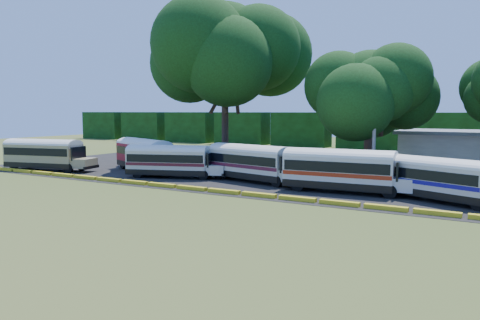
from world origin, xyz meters
The scene contains 13 objects.
ground centered at (0.00, 0.00, 0.00)m, with size 160.00×160.00×0.00m, color #35521B.
asphalt_strip centered at (1.00, 12.00, 0.01)m, with size 64.00×24.00×0.02m, color black.
curb centered at (0.00, 1.00, 0.15)m, with size 53.70×0.45×0.30m.
treeline_backdrop centered at (0.00, 48.00, 3.00)m, with size 130.00×4.00×6.00m.
bus_beige centered at (-22.03, 3.28, 1.89)m, with size 10.33×4.57×3.30m.
bus_red centered at (-12.59, 8.03, 1.93)m, with size 10.38×6.34×3.36m.
bus_cream_west centered at (-7.27, 5.63, 1.74)m, with size 9.57×5.19×3.07m.
bus_cream_east centered at (0.41, 7.32, 1.85)m, with size 10.24×4.59×3.27m.
bus_white_red centered at (9.05, 5.88, 1.89)m, with size 10.31×3.16×3.34m.
bus_white_blue centered at (15.77, 5.76, 1.72)m, with size 9.41×5.66×3.04m.
tree_west centered at (-9.05, 18.08, 13.06)m, with size 15.16×15.16×18.65m.
tree_center centered at (7.72, 18.21, 8.37)m, with size 10.33×10.33×12.19m.
utility_pole centered at (9.61, 12.99, 4.30)m, with size 1.60×0.30×8.37m.
Camera 1 is at (20.07, -28.55, 6.18)m, focal length 35.00 mm.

